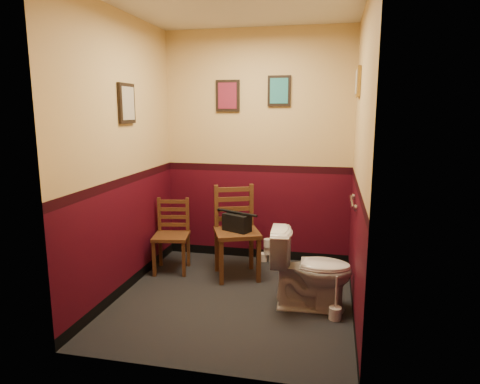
{
  "coord_description": "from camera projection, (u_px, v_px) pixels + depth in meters",
  "views": [
    {
      "loc": [
        0.88,
        -3.75,
        1.79
      ],
      "look_at": [
        0.0,
        0.25,
        1.0
      ],
      "focal_mm": 32.0,
      "sensor_mm": 36.0,
      "label": 1
    }
  ],
  "objects": [
    {
      "name": "floor",
      "position": [
        234.0,
        298.0,
        4.12
      ],
      "size": [
        2.2,
        2.4,
        0.0
      ],
      "primitive_type": "cube",
      "color": "black",
      "rests_on": "ground"
    },
    {
      "name": "ceiling",
      "position": [
        234.0,
        0.0,
        3.61
      ],
      "size": [
        2.2,
        2.4,
        0.0
      ],
      "primitive_type": "cube",
      "rotation": [
        3.14,
        0.0,
        0.0
      ],
      "color": "silver",
      "rests_on": "ground"
    },
    {
      "name": "wall_back",
      "position": [
        257.0,
        148.0,
        5.02
      ],
      "size": [
        2.2,
        0.0,
        2.7
      ],
      "primitive_type": "cube",
      "rotation": [
        1.57,
        0.0,
        0.0
      ],
      "color": "#3D0712",
      "rests_on": "ground"
    },
    {
      "name": "wall_front",
      "position": [
        191.0,
        180.0,
        2.72
      ],
      "size": [
        2.2,
        0.0,
        2.7
      ],
      "primitive_type": "cube",
      "rotation": [
        -1.57,
        0.0,
        0.0
      ],
      "color": "#3D0712",
      "rests_on": "ground"
    },
    {
      "name": "wall_left",
      "position": [
        123.0,
        156.0,
        4.1
      ],
      "size": [
        0.0,
        2.4,
        2.7
      ],
      "primitive_type": "cube",
      "rotation": [
        1.57,
        0.0,
        1.57
      ],
      "color": "#3D0712",
      "rests_on": "ground"
    },
    {
      "name": "wall_right",
      "position": [
        360.0,
        162.0,
        3.64
      ],
      "size": [
        0.0,
        2.4,
        2.7
      ],
      "primitive_type": "cube",
      "rotation": [
        1.57,
        0.0,
        -1.57
      ],
      "color": "#3D0712",
      "rests_on": "ground"
    },
    {
      "name": "grab_bar",
      "position": [
        353.0,
        202.0,
        3.96
      ],
      "size": [
        0.05,
        0.56,
        0.06
      ],
      "color": "silver",
      "rests_on": "wall_right"
    },
    {
      "name": "framed_print_back_a",
      "position": [
        228.0,
        96.0,
        4.96
      ],
      "size": [
        0.28,
        0.04,
        0.36
      ],
      "color": "black",
      "rests_on": "wall_back"
    },
    {
      "name": "framed_print_back_b",
      "position": [
        279.0,
        91.0,
        4.82
      ],
      "size": [
        0.26,
        0.04,
        0.34
      ],
      "color": "black",
      "rests_on": "wall_back"
    },
    {
      "name": "framed_print_left",
      "position": [
        127.0,
        103.0,
        4.1
      ],
      "size": [
        0.04,
        0.3,
        0.38
      ],
      "color": "black",
      "rests_on": "wall_left"
    },
    {
      "name": "framed_print_right",
      "position": [
        358.0,
        82.0,
        4.08
      ],
      "size": [
        0.04,
        0.34,
        0.28
      ],
      "color": "olive",
      "rests_on": "wall_right"
    },
    {
      "name": "toilet",
      "position": [
        311.0,
        270.0,
        3.88
      ],
      "size": [
        0.76,
        0.46,
        0.73
      ],
      "primitive_type": "imported",
      "rotation": [
        0.0,
        0.0,
        1.63
      ],
      "color": "white",
      "rests_on": "floor"
    },
    {
      "name": "toilet_brush",
      "position": [
        335.0,
        312.0,
        3.7
      ],
      "size": [
        0.11,
        0.11,
        0.39
      ],
      "color": "silver",
      "rests_on": "floor"
    },
    {
      "name": "chair_left",
      "position": [
        172.0,
        235.0,
        4.79
      ],
      "size": [
        0.44,
        0.44,
        0.81
      ],
      "rotation": [
        0.0,
        0.0,
        0.18
      ],
      "color": "#58331A",
      "rests_on": "floor"
    },
    {
      "name": "chair_right",
      "position": [
        236.0,
        232.0,
        4.62
      ],
      "size": [
        0.6,
        0.6,
        0.98
      ],
      "rotation": [
        0.0,
        0.0,
        0.39
      ],
      "color": "#58331A",
      "rests_on": "floor"
    },
    {
      "name": "handbag",
      "position": [
        237.0,
        222.0,
        4.56
      ],
      "size": [
        0.33,
        0.26,
        0.22
      ],
      "rotation": [
        0.0,
        0.0,
        -0.43
      ],
      "color": "black",
      "rests_on": "chair_right"
    },
    {
      "name": "tp_stack",
      "position": [
        268.0,
        252.0,
        5.11
      ],
      "size": [
        0.22,
        0.13,
        0.28
      ],
      "color": "silver",
      "rests_on": "floor"
    }
  ]
}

